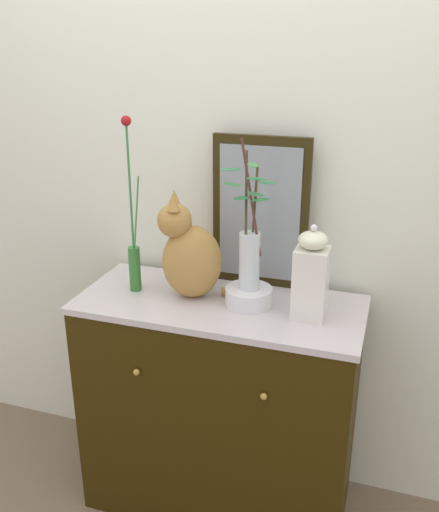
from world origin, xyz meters
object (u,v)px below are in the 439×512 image
sideboard (219,406)px  vase_slim_green (133,248)px  vase_glass_clear (249,251)px  jar_lidded_porcelain (311,276)px  mirror_leaning (260,213)px  bowl_porcelain (249,296)px  cat_sitting (190,255)px

sideboard → vase_slim_green: size_ratio=1.60×
vase_glass_clear → jar_lidded_porcelain: bearing=-5.2°
sideboard → mirror_leaning: (0.09, 0.21, 0.75)m
mirror_leaning → vase_glass_clear: bearing=-85.7°
bowl_porcelain → vase_slim_green: bearing=-178.3°
jar_lidded_porcelain → vase_glass_clear: bearing=174.8°
vase_glass_clear → vase_slim_green: bearing=-178.7°
mirror_leaning → vase_slim_green: bearing=-154.0°
sideboard → cat_sitting: (-0.12, 0.01, 0.63)m
mirror_leaning → cat_sitting: 0.31m
mirror_leaning → vase_slim_green: (-0.43, -0.21, -0.12)m
mirror_leaning → vase_slim_green: size_ratio=0.88×
mirror_leaning → bowl_porcelain: (0.01, -0.20, -0.26)m
mirror_leaning → jar_lidded_porcelain: bearing=-42.9°
vase_glass_clear → mirror_leaning: bearing=94.3°
sideboard → bowl_porcelain: bearing=5.8°
cat_sitting → bowl_porcelain: (0.23, -0.00, -0.13)m
cat_sitting → jar_lidded_porcelain: bearing=-3.2°
sideboard → cat_sitting: size_ratio=2.63×
mirror_leaning → cat_sitting: mirror_leaning is taller
mirror_leaning → jar_lidded_porcelain: mirror_leaning is taller
sideboard → cat_sitting: cat_sitting is taller
mirror_leaning → bowl_porcelain: size_ratio=3.37×
cat_sitting → vase_slim_green: vase_slim_green is taller
vase_glass_clear → jar_lidded_porcelain: size_ratio=1.60×
jar_lidded_porcelain → bowl_porcelain: bearing=174.1°
mirror_leaning → cat_sitting: bearing=-137.3°
sideboard → cat_sitting: 0.64m
bowl_porcelain → vase_glass_clear: (0.00, -0.00, 0.18)m
sideboard → bowl_porcelain: 0.50m
cat_sitting → vase_slim_green: size_ratio=0.61×
mirror_leaning → bowl_porcelain: bearing=-85.8°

